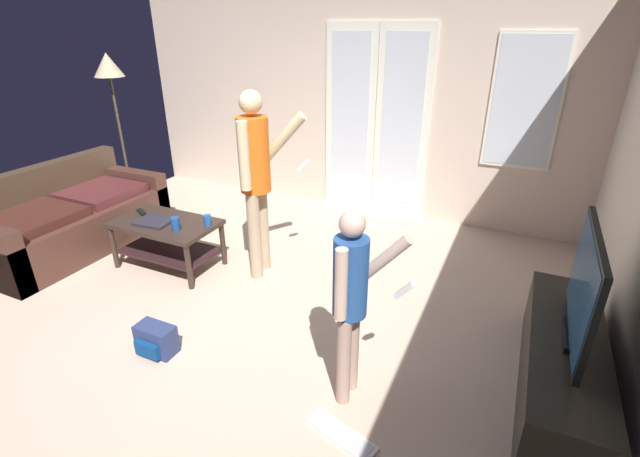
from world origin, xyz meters
The scene contains 15 objects.
ground_plane centered at (0.00, 0.00, -0.01)m, with size 5.64×5.34×0.02m, color beige.
wall_back_with_doors centered at (0.07, 2.64, 1.42)m, with size 5.64×0.09×2.92m.
leather_couch centered at (-2.14, 0.33, 0.29)m, with size 0.92×1.85×0.82m.
coffee_table centered at (-0.92, 0.42, 0.34)m, with size 0.97×0.57×0.47m.
tv_stand centered at (2.45, 0.15, 0.22)m, with size 0.43×1.56×0.44m.
flat_screen_tv centered at (2.45, 0.15, 0.79)m, with size 0.08×0.96×0.68m.
person_adult centered at (-0.05, 0.69, 1.00)m, with size 0.55×0.50×1.67m.
person_child centered at (1.26, -0.39, 0.75)m, with size 0.44×0.34×1.26m.
floor_lamp centered at (-2.47, 1.45, 1.60)m, with size 0.33×0.33×1.85m.
backpack centered at (-0.13, -0.60, 0.11)m, with size 0.28×0.19×0.22m.
loose_keyboard centered at (1.34, -0.71, 0.01)m, with size 0.46×0.25×0.02m.
laptop_closed centered at (-0.99, 0.36, 0.48)m, with size 0.32×0.26×0.03m, color #2B2933.
cup_near_edge centered at (-0.51, 0.53, 0.51)m, with size 0.07×0.07×0.10m, color #20539A.
cup_by_laptop centered at (-0.69, 0.32, 0.53)m, with size 0.07×0.07×0.13m, color #1E4996.
tv_remote_black centered at (-1.27, 0.49, 0.48)m, with size 0.17×0.05×0.02m, color black.
Camera 1 is at (2.00, -2.42, 2.15)m, focal length 25.13 mm.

